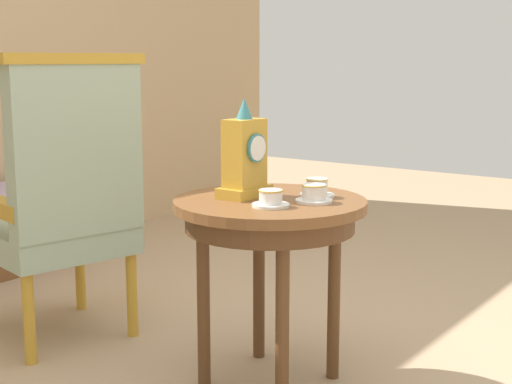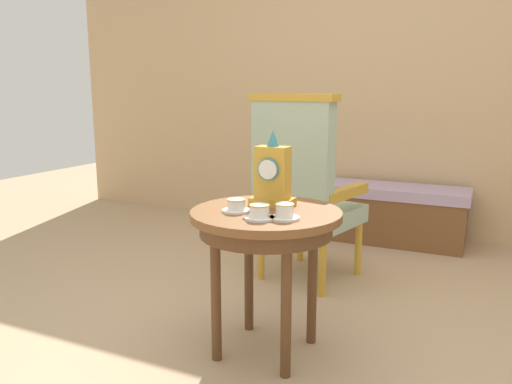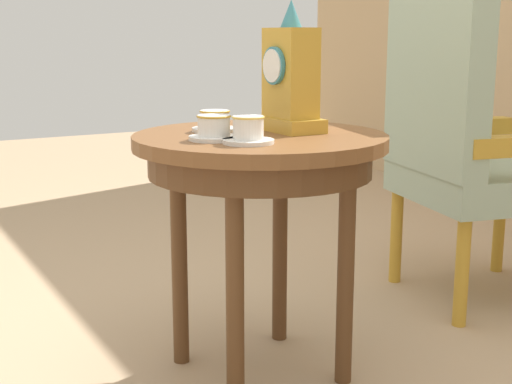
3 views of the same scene
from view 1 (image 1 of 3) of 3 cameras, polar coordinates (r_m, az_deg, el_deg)
The scene contains 7 objects.
ground_plane at distance 2.74m, azimuth 1.09°, elevation -13.97°, with size 10.00×10.00×0.00m, color tan.
side_table at distance 2.54m, azimuth 1.06°, elevation -2.38°, with size 0.65×0.65×0.65m.
teacup_left at distance 2.39m, azimuth 1.13°, elevation -0.54°, with size 0.12×0.12×0.06m.
teacup_right at distance 2.46m, azimuth 4.44°, elevation -0.17°, with size 0.12×0.12×0.06m.
teacup_center at distance 2.56m, azimuth 4.67°, elevation 0.25°, with size 0.12×0.12×0.06m.
mantel_clock at distance 2.54m, azimuth -0.86°, elevation 2.64°, with size 0.19×0.11×0.34m.
armchair at distance 3.01m, azimuth -14.40°, elevation -0.29°, with size 0.65×0.64×1.14m.
Camera 1 is at (-2.06, -1.43, 1.12)m, focal length 52.53 mm.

